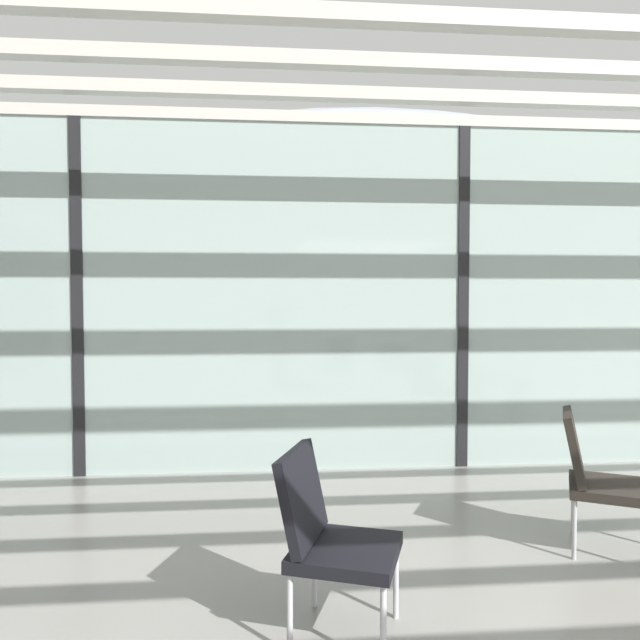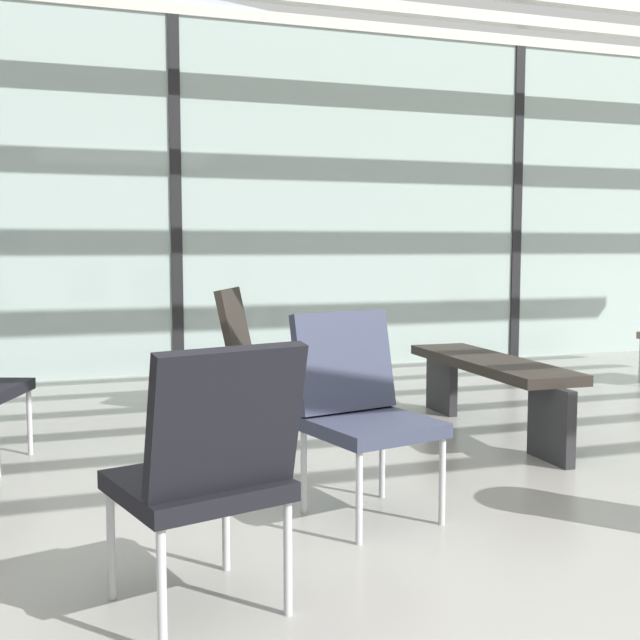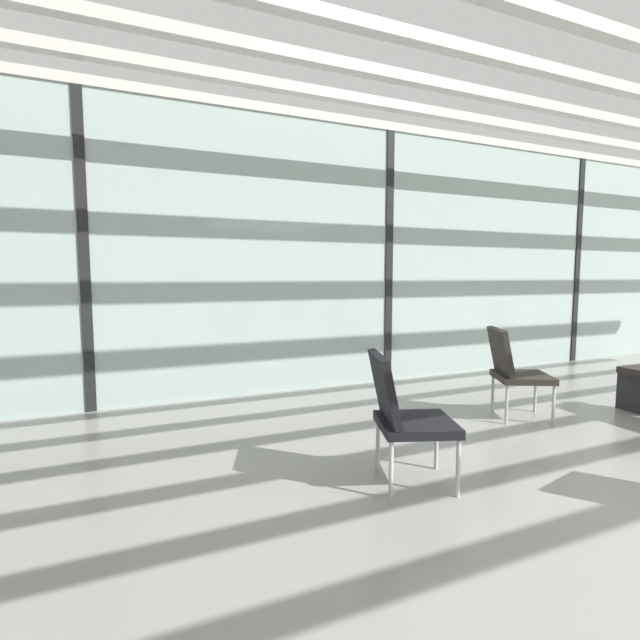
# 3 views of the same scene
# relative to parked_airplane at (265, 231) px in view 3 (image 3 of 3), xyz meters

# --- Properties ---
(glass_curtain_wall) EXTENTS (14.00, 0.08, 3.18)m
(glass_curtain_wall) POSITION_rel_parked_airplane_xyz_m (0.38, -4.06, -0.68)
(glass_curtain_wall) COLOR #A3B7B2
(glass_curtain_wall) RESTS_ON ground
(window_mullion_0) EXTENTS (0.10, 0.12, 3.18)m
(window_mullion_0) POSITION_rel_parked_airplane_xyz_m (-3.12, -4.06, -0.68)
(window_mullion_0) COLOR black
(window_mullion_0) RESTS_ON ground
(window_mullion_1) EXTENTS (0.10, 0.12, 3.18)m
(window_mullion_1) POSITION_rel_parked_airplane_xyz_m (0.38, -4.06, -0.68)
(window_mullion_1) COLOR black
(window_mullion_1) RESTS_ON ground
(window_mullion_2) EXTENTS (0.10, 0.12, 3.18)m
(window_mullion_2) POSITION_rel_parked_airplane_xyz_m (3.88, -4.06, -0.68)
(window_mullion_2) COLOR black
(window_mullion_2) RESTS_ON ground
(parked_airplane) EXTENTS (12.67, 4.53, 4.53)m
(parked_airplane) POSITION_rel_parked_airplane_xyz_m (0.00, 0.00, 0.00)
(parked_airplane) COLOR #B2BCD6
(parked_airplane) RESTS_ON ground
(lounge_chair_2) EXTENTS (0.69, 0.67, 0.87)m
(lounge_chair_2) POSITION_rel_parked_airplane_xyz_m (0.61, -5.98, -1.77)
(lounge_chair_2) COLOR #28231E
(lounge_chair_2) RESTS_ON ground
(lounge_chair_3) EXTENTS (0.66, 0.63, 0.87)m
(lounge_chair_3) POSITION_rel_parked_airplane_xyz_m (-1.17, -6.76, -1.77)
(lounge_chair_3) COLOR black
(lounge_chair_3) RESTS_ON ground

